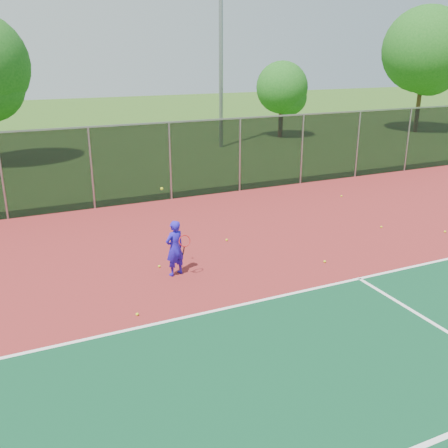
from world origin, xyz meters
The scene contains 14 objects.
ground centered at (0.00, 0.00, 0.00)m, with size 120.00×120.00×0.00m, color #2B5217.
court_apron centered at (0.00, 2.00, 0.01)m, with size 30.00×20.00×0.02m, color maroon.
fence_back centered at (0.00, 12.00, 1.56)m, with size 30.00×0.06×3.03m.
tennis_player centered at (-2.20, 5.21, 0.77)m, with size 0.62×0.67×2.36m.
practice_ball_0 centered at (0.04, 6.87, 0.06)m, with size 0.07×0.07×0.07m, color #CFDA19.
practice_ball_1 centered at (-3.68, 3.52, 0.06)m, with size 0.07×0.07×0.07m, color #CFDA19.
practice_ball_3 centered at (6.30, 9.44, 0.06)m, with size 0.07×0.07×0.07m, color #CFDA19.
practice_ball_4 centered at (6.76, 4.64, 0.06)m, with size 0.07×0.07×0.07m, color #CFDA19.
practice_ball_5 centered at (1.81, 4.24, 0.06)m, with size 0.07×0.07×0.07m, color #CFDA19.
practice_ball_6 centered at (-2.45, 5.82, 0.06)m, with size 0.07×0.07×0.07m, color #CFDA19.
practice_ball_7 centered at (5.20, 5.85, 0.06)m, with size 0.07×0.07×0.07m, color #CFDA19.
floodlight_n centered at (6.50, 21.66, 6.92)m, with size 0.90×0.40×12.30m.
tree_back_mid centered at (11.74, 23.22, 3.14)m, with size 3.41×3.41×5.00m.
tree_back_right centered at (21.95, 21.26, 5.40)m, with size 5.86×5.86×8.60m.
Camera 1 is at (-5.98, -6.13, 5.54)m, focal length 40.00 mm.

